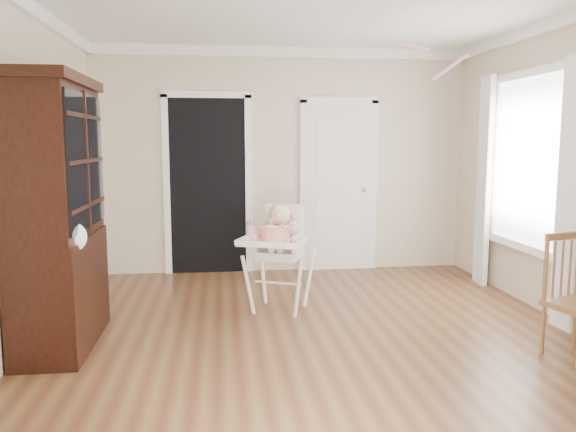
{
  "coord_description": "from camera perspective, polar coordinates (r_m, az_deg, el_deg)",
  "views": [
    {
      "loc": [
        -0.74,
        -4.32,
        1.59
      ],
      "look_at": [
        -0.14,
        0.72,
        0.92
      ],
      "focal_mm": 35.0,
      "sensor_mm": 36.0,
      "label": 1
    }
  ],
  "objects": [
    {
      "name": "window_right",
      "position": [
        5.9,
        22.91,
        4.03
      ],
      "size": [
        0.13,
        1.84,
        2.3
      ],
      "color": "white",
      "rests_on": "wall_right"
    },
    {
      "name": "floor",
      "position": [
        4.66,
        2.8,
        -12.38
      ],
      "size": [
        5.0,
        5.0,
        0.0
      ],
      "primitive_type": "plane",
      "color": "#532E1C",
      "rests_on": "ground"
    },
    {
      "name": "baby",
      "position": [
        5.25,
        -0.8,
        -1.35
      ],
      "size": [
        0.28,
        0.29,
        0.45
      ],
      "rotation": [
        0.0,
        0.0,
        -0.39
      ],
      "color": "beige",
      "rests_on": "high_chair"
    },
    {
      "name": "cake",
      "position": [
        4.99,
        -1.69,
        -1.87
      ],
      "size": [
        0.29,
        0.29,
        0.13
      ],
      "color": "silver",
      "rests_on": "high_chair"
    },
    {
      "name": "dining_chair",
      "position": [
        4.66,
        27.18,
        -7.72
      ],
      "size": [
        0.46,
        0.46,
        0.92
      ],
      "rotation": [
        0.0,
        0.0,
        0.25
      ],
      "color": "brown",
      "rests_on": "floor"
    },
    {
      "name": "closet_door",
      "position": [
        6.97,
        5.16,
        2.9
      ],
      "size": [
        0.96,
        0.09,
        2.13
      ],
      "color": "white",
      "rests_on": "wall_back"
    },
    {
      "name": "wall_left",
      "position": [
        4.58,
        -26.09,
        3.79
      ],
      "size": [
        0.0,
        5.0,
        5.0
      ],
      "primitive_type": "plane",
      "rotation": [
        1.57,
        0.0,
        1.57
      ],
      "color": "#C4B699",
      "rests_on": "floor"
    },
    {
      "name": "crown_molding",
      "position": [
        4.51,
        3.04,
        21.02
      ],
      "size": [
        4.5,
        5.0,
        0.12
      ],
      "primitive_type": null,
      "color": "white",
      "rests_on": "ceiling"
    },
    {
      "name": "high_chair",
      "position": [
        5.26,
        -0.89,
        -2.99
      ],
      "size": [
        0.8,
        0.88,
        1.02
      ],
      "rotation": [
        0.0,
        0.0,
        -0.39
      ],
      "color": "white",
      "rests_on": "floor"
    },
    {
      "name": "doorway",
      "position": [
        6.82,
        -8.14,
        3.46
      ],
      "size": [
        1.06,
        0.05,
        2.22
      ],
      "color": "black",
      "rests_on": "wall_back"
    },
    {
      "name": "sippy_cup",
      "position": [
        5.19,
        -3.83,
        -1.34
      ],
      "size": [
        0.08,
        0.08,
        0.2
      ],
      "rotation": [
        0.0,
        0.0,
        -0.39
      ],
      "color": "pink",
      "rests_on": "high_chair"
    },
    {
      "name": "china_cabinet",
      "position": [
        4.64,
        -22.32,
        0.2
      ],
      "size": [
        0.55,
        1.23,
        2.08
      ],
      "color": "black",
      "rests_on": "floor"
    },
    {
      "name": "streamer",
      "position": [
        5.31,
        12.72,
        16.43
      ],
      "size": [
        0.17,
        0.47,
        0.15
      ],
      "primitive_type": null,
      "rotation": [
        0.26,
        0.0,
        0.3
      ],
      "color": "pink",
      "rests_on": "ceiling"
    },
    {
      "name": "wall_back",
      "position": [
        6.87,
        -0.61,
        5.57
      ],
      "size": [
        4.5,
        0.0,
        4.5
      ],
      "primitive_type": "plane",
      "rotation": [
        1.57,
        0.0,
        0.0
      ],
      "color": "#C4B699",
      "rests_on": "floor"
    }
  ]
}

